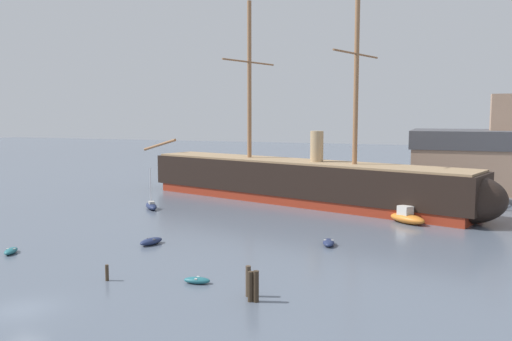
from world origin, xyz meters
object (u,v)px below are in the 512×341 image
object	(u,v)px
motorboat_alongside_stern	(407,217)
mooring_piling_right_pair	(248,281)
mooring_piling_left_pair	(107,273)
dinghy_far_right	(492,208)
dinghy_foreground_left	(11,251)
sailboat_alongside_bow	(151,206)
tall_ship	(298,181)
dinghy_mid_right	(329,243)
sailboat_distant_centre	(309,185)
dinghy_near_centre	(151,241)
mooring_piling_midwater	(256,286)
dinghy_foreground_right	(197,280)
mooring_piling_nearest	(250,287)

from	to	relation	value
motorboat_alongside_stern	mooring_piling_right_pair	bearing A→B (deg)	-105.83
mooring_piling_left_pair	dinghy_far_right	bearing A→B (deg)	55.27
dinghy_foreground_left	dinghy_far_right	bearing A→B (deg)	42.62
dinghy_foreground_left	sailboat_alongside_bow	distance (m)	24.43
dinghy_foreground_left	motorboat_alongside_stern	xyz separation A→B (m)	(33.07, 26.75, 0.45)
tall_ship	dinghy_foreground_left	world-z (taller)	tall_ship
dinghy_mid_right	sailboat_distant_centre	size ratio (longest dim) A/B	0.49
dinghy_foreground_left	dinghy_near_centre	bearing A→B (deg)	35.82
mooring_piling_right_pair	mooring_piling_midwater	xyz separation A→B (m)	(0.90, -0.86, -0.01)
dinghy_foreground_right	mooring_piling_left_pair	xyz separation A→B (m)	(-6.81, -1.80, 0.38)
dinghy_mid_right	mooring_piling_nearest	world-z (taller)	mooring_piling_nearest
dinghy_mid_right	mooring_piling_right_pair	size ratio (longest dim) A/B	1.24
tall_ship	dinghy_mid_right	bearing A→B (deg)	-67.40
mooring_piling_left_pair	mooring_piling_right_pair	xyz separation A→B (m)	(11.48, 0.49, 0.47)
tall_ship	dinghy_far_right	xyz separation A→B (m)	(26.05, 3.25, -2.85)
sailboat_alongside_bow	mooring_piling_midwater	size ratio (longest dim) A/B	2.55
sailboat_distant_centre	mooring_piling_right_pair	size ratio (longest dim) A/B	2.53
dinghy_far_right	mooring_piling_left_pair	world-z (taller)	mooring_piling_left_pair
dinghy_mid_right	dinghy_foreground_left	bearing A→B (deg)	-153.92
dinghy_foreground_left	motorboat_alongside_stern	distance (m)	42.53
mooring_piling_left_pair	tall_ship	bearing A→B (deg)	84.39
tall_ship	mooring_piling_right_pair	xyz separation A→B (m)	(7.55, -39.49, -2.08)
dinghy_foreground_right	sailboat_distant_centre	world-z (taller)	sailboat_distant_centre
dinghy_foreground_right	dinghy_far_right	world-z (taller)	dinghy_far_right
tall_ship	dinghy_foreground_left	distance (m)	40.31
dinghy_mid_right	mooring_piling_left_pair	bearing A→B (deg)	-129.28
mooring_piling_left_pair	dinghy_foreground_left	bearing A→B (deg)	164.78
dinghy_foreground_right	motorboat_alongside_stern	size ratio (longest dim) A/B	0.43
dinghy_far_right	sailboat_distant_centre	xyz separation A→B (m)	(-28.31, 11.74, 0.14)
dinghy_foreground_left	dinghy_far_right	xyz separation A→B (m)	(43.10, 39.66, 0.07)
dinghy_mid_right	dinghy_far_right	bearing A→B (deg)	58.40
mooring_piling_left_pair	mooring_piling_right_pair	bearing A→B (deg)	2.45
mooring_piling_right_pair	dinghy_near_centre	bearing A→B (deg)	143.69
sailboat_alongside_bow	dinghy_near_centre	bearing A→B (deg)	-58.60
dinghy_foreground_right	dinghy_far_right	xyz separation A→B (m)	(23.17, 41.44, 0.08)
dinghy_near_centre	motorboat_alongside_stern	distance (m)	29.86
tall_ship	dinghy_far_right	size ratio (longest dim) A/B	20.07
dinghy_far_right	mooring_piling_midwater	bearing A→B (deg)	-111.97
dinghy_near_centre	dinghy_far_right	size ratio (longest dim) A/B	0.98
sailboat_alongside_bow	motorboat_alongside_stern	xyz separation A→B (m)	(33.14, 2.32, 0.24)
dinghy_near_centre	sailboat_alongside_bow	bearing A→B (deg)	121.40
sailboat_alongside_bow	dinghy_far_right	size ratio (longest dim) A/B	1.87
motorboat_alongside_stern	dinghy_mid_right	bearing A→B (deg)	-114.80
mooring_piling_midwater	dinghy_foreground_right	bearing A→B (deg)	158.78
dinghy_mid_right	dinghy_far_right	world-z (taller)	dinghy_far_right
mooring_piling_midwater	dinghy_mid_right	bearing A→B (deg)	85.80
dinghy_foreground_left	dinghy_near_centre	world-z (taller)	dinghy_near_centre
mooring_piling_midwater	sailboat_distant_centre	bearing A→B (deg)	100.96
mooring_piling_midwater	dinghy_far_right	bearing A→B (deg)	68.03
sailboat_distant_centre	dinghy_foreground_right	bearing A→B (deg)	-84.48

